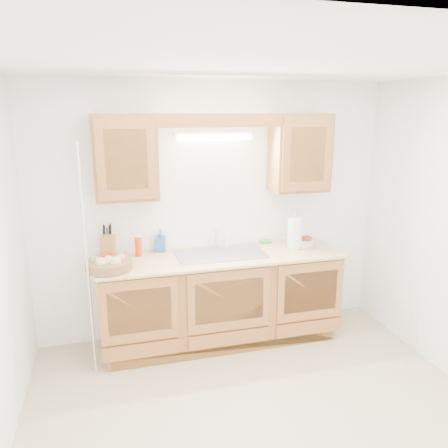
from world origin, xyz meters
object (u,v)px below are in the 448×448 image
object	(u,v)px
apple_bowl	(305,242)
knife_block	(108,246)
fruit_basket	(109,263)
paper_towel	(295,234)

from	to	relation	value
apple_bowl	knife_block	bearing A→B (deg)	175.75
fruit_basket	paper_towel	bearing A→B (deg)	4.13
fruit_basket	paper_towel	distance (m)	1.78
fruit_basket	knife_block	bearing A→B (deg)	89.96
fruit_basket	apple_bowl	bearing A→B (deg)	4.70
paper_towel	apple_bowl	xyz separation A→B (m)	(0.13, 0.03, -0.10)
paper_towel	apple_bowl	distance (m)	0.17
fruit_basket	apple_bowl	xyz separation A→B (m)	(1.91, 0.16, -0.01)
knife_block	apple_bowl	world-z (taller)	knife_block
fruit_basket	knife_block	world-z (taller)	knife_block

